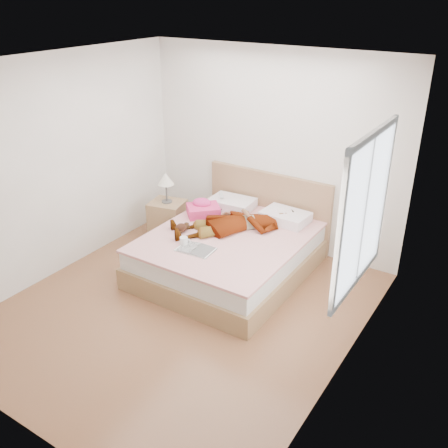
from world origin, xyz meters
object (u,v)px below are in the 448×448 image
at_px(woman, 237,219).
at_px(magazine, 196,249).
at_px(coffee_mug, 184,241).
at_px(towel, 203,209).
at_px(phone, 221,195).
at_px(nightstand, 168,217).
at_px(plush_toy, 182,227).
at_px(bed, 232,249).

distance_m(woman, magazine, 0.77).
xyz_separation_m(magazine, coffee_mug, (-0.18, 0.02, 0.04)).
relative_size(towel, magazine, 1.17).
distance_m(phone, magazine, 1.23).
height_order(phone, magazine, phone).
distance_m(coffee_mug, nightstand, 1.24).
bearing_deg(coffee_mug, magazine, -6.99).
bearing_deg(magazine, woman, 82.62).
distance_m(coffee_mug, plush_toy, 0.36).
xyz_separation_m(coffee_mug, nightstand, (-0.91, 0.81, -0.24)).
distance_m(woman, coffee_mug, 0.78).
relative_size(bed, magazine, 4.71).
relative_size(woman, plush_toy, 7.56).
xyz_separation_m(woman, coffee_mug, (-0.28, -0.73, -0.06)).
height_order(towel, coffee_mug, towel).
relative_size(woman, coffee_mug, 11.71).
bearing_deg(phone, coffee_mug, -126.63).
bearing_deg(bed, nightstand, 169.15).
bearing_deg(phone, magazine, -118.59).
height_order(woman, towel, woman).
bearing_deg(bed, towel, 158.76).
relative_size(coffee_mug, plush_toy, 0.65).
xyz_separation_m(woman, plush_toy, (-0.51, -0.46, -0.06)).
bearing_deg(towel, magazine, -60.00).
bearing_deg(towel, phone, 75.64).
height_order(magazine, coffee_mug, coffee_mug).
bearing_deg(coffee_mug, phone, 101.20).
relative_size(magazine, nightstand, 0.45).
bearing_deg(towel, nightstand, -179.74).
bearing_deg(magazine, towel, 120.00).
bearing_deg(magazine, phone, 109.23).
bearing_deg(plush_toy, towel, 97.43).
bearing_deg(bed, magazine, -100.78).
distance_m(towel, magazine, 0.97).
bearing_deg(magazine, plush_toy, 144.75).
xyz_separation_m(woman, towel, (-0.58, 0.08, -0.03)).
distance_m(woman, plush_toy, 0.69).
distance_m(towel, nightstand, 0.66).
xyz_separation_m(phone, towel, (-0.08, -0.32, -0.10)).
height_order(bed, coffee_mug, bed).
distance_m(phone, towel, 0.34).
bearing_deg(plush_toy, phone, 89.35).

